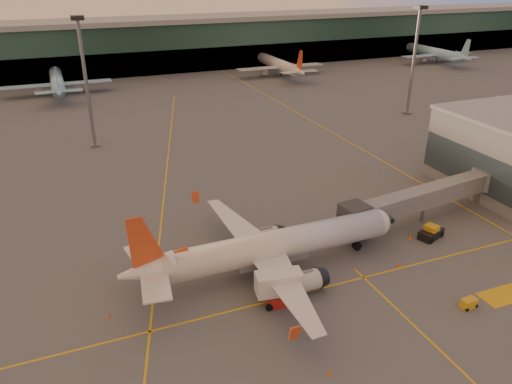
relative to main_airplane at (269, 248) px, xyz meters
name	(u,v)px	position (x,y,z in m)	size (l,w,h in m)	color
ground	(350,312)	(5.09, -10.38, -3.44)	(600.00, 600.00, 0.00)	#4C4F54
taxi_markings	(181,175)	(-2.23, 34.11, -3.43)	(100.12, 173.00, 0.01)	gold
terminal	(130,46)	(5.09, 131.42, 5.32)	(400.00, 20.00, 17.60)	#19382D
mast_west_near	(85,74)	(-14.91, 55.62, 11.42)	(2.40, 2.40, 25.60)	slate
mast_east_near	(415,53)	(60.09, 51.62, 11.42)	(2.40, 2.40, 25.60)	slate
distant_aircraft_row	(73,92)	(-15.91, 107.62, -3.44)	(290.00, 34.00, 13.00)	#8BC4E9
main_airplane	(269,248)	(0.00, 0.00, 0.00)	(34.99, 31.43, 10.58)	silver
jet_bridge	(431,196)	(27.39, 4.10, 0.27)	(29.74, 7.15, 5.43)	slate
catering_truck	(279,286)	(-1.40, -6.05, -1.20)	(5.37, 3.03, 3.94)	#B01D19
gpu_cart	(469,303)	(17.57, -14.53, -2.92)	(1.89, 1.24, 1.05)	gold
pushback_tug	(431,233)	(23.97, -0.65, -2.68)	(4.08, 3.03, 1.88)	black
cone_nose	(410,237)	(21.02, 0.12, -3.16)	(0.45, 0.45, 0.57)	orange
cone_tail	(108,315)	(-19.30, -1.44, -3.20)	(0.39, 0.39, 0.49)	orange
cone_wing_right	(330,372)	(-1.45, -17.46, -3.18)	(0.42, 0.42, 0.53)	orange
cone_wing_left	(218,207)	(-0.26, 18.95, -3.15)	(0.47, 0.47, 0.60)	orange
cone_fwd	(400,265)	(15.49, -5.10, -3.15)	(0.48, 0.48, 0.60)	orange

